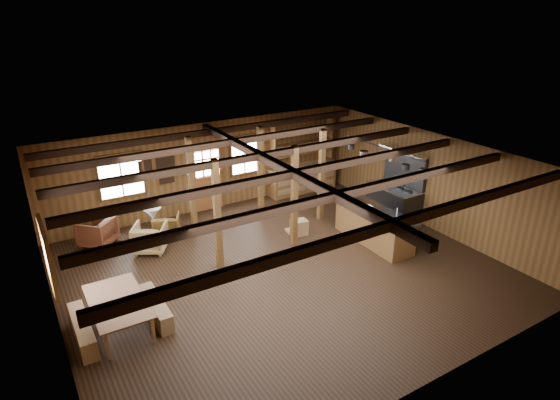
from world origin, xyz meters
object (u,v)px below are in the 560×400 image
commercial_range (396,196)px  armchair_c (150,238)px  armchair_b (167,225)px  armchair_a (97,232)px  dining_table (121,314)px  kitchen_island (374,226)px

commercial_range → armchair_c: (-7.08, 1.74, -0.29)m
armchair_c → armchair_b: bearing=-105.8°
armchair_b → armchair_c: armchair_c is taller
armchair_a → armchair_c: (1.14, -1.09, -0.01)m
commercial_range → dining_table: size_ratio=1.14×
armchair_c → commercial_range: bearing=-162.8°
kitchen_island → commercial_range: size_ratio=1.19×
armchair_b → armchair_c: (-0.65, -0.61, 0.05)m
commercial_range → kitchen_island: bearing=-150.9°
commercial_range → armchair_c: commercial_range is taller
dining_table → armchair_a: armchair_a is taller
dining_table → armchair_c: bearing=-26.8°
dining_table → armchair_b: bearing=-31.0°
kitchen_island → dining_table: bearing=-177.4°
dining_table → armchair_c: size_ratio=2.23×
kitchen_island → armchair_b: size_ratio=3.49×
armchair_b → commercial_range: bearing=-175.2°
kitchen_island → dining_table: kitchen_island is taller
dining_table → armchair_a: size_ratio=2.18×
commercial_range → dining_table: commercial_range is taller
commercial_range → armchair_c: 7.29m
kitchen_island → armchair_b: 5.78m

